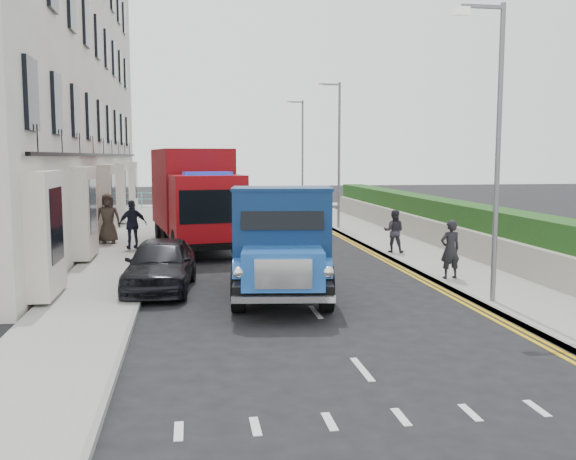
% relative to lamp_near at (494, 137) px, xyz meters
% --- Properties ---
extents(ground, '(120.00, 120.00, 0.00)m').
position_rel_lamp_near_xyz_m(ground, '(-4.18, 2.00, -4.00)').
color(ground, black).
rests_on(ground, ground).
extents(pavement_west, '(2.40, 38.00, 0.12)m').
position_rel_lamp_near_xyz_m(pavement_west, '(-9.38, 11.00, -3.94)').
color(pavement_west, gray).
rests_on(pavement_west, ground).
extents(pavement_east, '(2.60, 38.00, 0.12)m').
position_rel_lamp_near_xyz_m(pavement_east, '(1.12, 11.00, -3.94)').
color(pavement_east, gray).
rests_on(pavement_east, ground).
extents(promenade, '(30.00, 2.50, 0.12)m').
position_rel_lamp_near_xyz_m(promenade, '(-4.18, 31.00, -3.94)').
color(promenade, gray).
rests_on(promenade, ground).
extents(sea_plane, '(120.00, 120.00, 0.00)m').
position_rel_lamp_near_xyz_m(sea_plane, '(-4.18, 62.00, -4.00)').
color(sea_plane, slate).
rests_on(sea_plane, ground).
extents(terrace_west, '(6.31, 30.20, 14.25)m').
position_rel_lamp_near_xyz_m(terrace_west, '(-13.65, 15.00, 3.17)').
color(terrace_west, white).
rests_on(terrace_west, ground).
extents(garden_east, '(1.45, 28.00, 1.75)m').
position_rel_lamp_near_xyz_m(garden_east, '(3.03, 11.00, -3.10)').
color(garden_east, '#B2AD9E').
rests_on(garden_east, ground).
extents(seafront_railing, '(13.00, 0.08, 1.11)m').
position_rel_lamp_near_xyz_m(seafront_railing, '(-4.18, 30.20, -3.42)').
color(seafront_railing, '#59B2A5').
rests_on(seafront_railing, ground).
extents(lamp_near, '(1.23, 0.18, 7.00)m').
position_rel_lamp_near_xyz_m(lamp_near, '(0.00, 0.00, 0.00)').
color(lamp_near, slate).
rests_on(lamp_near, ground).
extents(lamp_mid, '(1.23, 0.18, 7.00)m').
position_rel_lamp_near_xyz_m(lamp_mid, '(0.00, 16.00, 0.00)').
color(lamp_mid, slate).
rests_on(lamp_mid, ground).
extents(lamp_far, '(1.23, 0.18, 7.00)m').
position_rel_lamp_near_xyz_m(lamp_far, '(0.00, 26.00, 0.00)').
color(lamp_far, slate).
rests_on(lamp_far, ground).
extents(bedford_lorry, '(3.00, 6.07, 2.77)m').
position_rel_lamp_near_xyz_m(bedford_lorry, '(-4.80, 1.12, -2.72)').
color(bedford_lorry, black).
rests_on(bedford_lorry, ground).
extents(red_lorry, '(3.53, 7.57, 3.82)m').
position_rel_lamp_near_xyz_m(red_lorry, '(-6.81, 10.69, -1.97)').
color(red_lorry, black).
rests_on(red_lorry, ground).
extents(parked_car_front, '(2.05, 4.27, 1.41)m').
position_rel_lamp_near_xyz_m(parked_car_front, '(-7.78, 3.00, -3.29)').
color(parked_car_front, black).
rests_on(parked_car_front, ground).
extents(parked_car_mid, '(1.67, 4.59, 1.50)m').
position_rel_lamp_near_xyz_m(parked_car_mid, '(-6.78, 14.00, -3.25)').
color(parked_car_mid, '#5F87CB').
rests_on(parked_car_mid, ground).
extents(parked_car_rear, '(2.60, 5.22, 1.46)m').
position_rel_lamp_near_xyz_m(parked_car_rear, '(-6.78, 15.15, -3.27)').
color(parked_car_rear, '#AFAEB3').
rests_on(parked_car_rear, ground).
extents(seafront_car_left, '(2.70, 4.80, 1.27)m').
position_rel_lamp_near_xyz_m(seafront_car_left, '(-4.92, 27.85, -3.36)').
color(seafront_car_left, black).
rests_on(seafront_car_left, ground).
extents(seafront_car_right, '(3.10, 4.42, 1.40)m').
position_rel_lamp_near_xyz_m(seafront_car_right, '(-0.68, 24.87, -3.30)').
color(seafront_car_right, '#9D9EA2').
rests_on(seafront_car_right, ground).
extents(pedestrian_east_near, '(0.66, 0.49, 1.66)m').
position_rel_lamp_near_xyz_m(pedestrian_east_near, '(0.22, 2.81, -3.05)').
color(pedestrian_east_near, black).
rests_on(pedestrian_east_near, pavement_east).
extents(pedestrian_east_far, '(0.91, 0.82, 1.52)m').
position_rel_lamp_near_xyz_m(pedestrian_east_far, '(0.22, 7.82, -3.12)').
color(pedestrian_east_far, '#2D2B34').
rests_on(pedestrian_east_far, pavement_east).
extents(pedestrian_west_near, '(1.14, 0.75, 1.80)m').
position_rel_lamp_near_xyz_m(pedestrian_west_near, '(-9.08, 10.16, -2.98)').
color(pedestrian_west_near, black).
rests_on(pedestrian_west_near, pavement_west).
extents(pedestrian_west_far, '(0.98, 0.66, 1.97)m').
position_rel_lamp_near_xyz_m(pedestrian_west_far, '(-10.18, 11.83, -2.89)').
color(pedestrian_west_far, '#383028').
rests_on(pedestrian_west_far, pavement_west).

